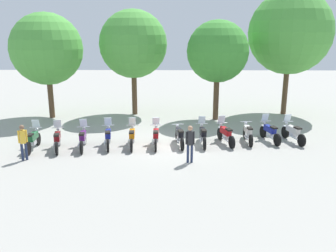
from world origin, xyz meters
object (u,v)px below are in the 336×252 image
(motorcycle_4, at_px, (132,137))
(motorcycle_6, at_px, (179,136))
(motorcycle_9, at_px, (248,133))
(tree_2, at_px, (218,52))
(motorcycle_11, at_px, (293,132))
(person_0, at_px, (190,141))
(motorcycle_0, at_px, (33,140))
(motorcycle_10, at_px, (270,132))
(motorcycle_7, at_px, (203,135))
(tree_3, at_px, (290,33))
(person_1, at_px, (23,140))
(motorcycle_3, at_px, (108,137))
(motorcycle_8, at_px, (225,134))
(motorcycle_1, at_px, (57,139))
(tree_1, at_px, (133,44))
(motorcycle_2, at_px, (83,138))
(motorcycle_5, at_px, (156,136))
(tree_0, at_px, (47,49))

(motorcycle_4, relative_size, motorcycle_6, 1.01)
(motorcycle_9, height_order, tree_2, tree_2)
(motorcycle_11, xyz_separation_m, person_0, (-5.52, -3.17, 0.46))
(motorcycle_0, xyz_separation_m, motorcycle_6, (7.13, 0.82, -0.01))
(person_0, bearing_deg, motorcycle_6, 3.34)
(motorcycle_10, relative_size, person_0, 1.29)
(motorcycle_7, relative_size, motorcycle_9, 1.00)
(motorcycle_7, bearing_deg, tree_3, -42.37)
(person_1, bearing_deg, motorcycle_3, 93.48)
(motorcycle_8, bearing_deg, motorcycle_11, -98.22)
(motorcycle_1, height_order, motorcycle_3, same)
(motorcycle_1, height_order, tree_2, tree_2)
(person_0, bearing_deg, tree_2, -20.51)
(tree_1, height_order, tree_3, tree_3)
(motorcycle_2, bearing_deg, motorcycle_10, -90.68)
(motorcycle_5, distance_m, motorcycle_11, 7.18)
(motorcycle_8, xyz_separation_m, tree_1, (-5.45, 6.92, 4.34))
(tree_1, relative_size, tree_3, 0.85)
(motorcycle_3, distance_m, motorcycle_5, 2.39)
(motorcycle_1, height_order, motorcycle_4, same)
(motorcycle_11, relative_size, person_0, 1.29)
(motorcycle_11, bearing_deg, motorcycle_4, 83.10)
(motorcycle_7, height_order, person_0, person_0)
(motorcycle_8, bearing_deg, motorcycle_7, 84.21)
(tree_1, bearing_deg, motorcycle_5, -75.70)
(motorcycle_3, distance_m, motorcycle_4, 1.19)
(motorcycle_3, relative_size, person_0, 1.30)
(motorcycle_1, height_order, motorcycle_6, motorcycle_1)
(motorcycle_2, xyz_separation_m, motorcycle_3, (1.19, 0.32, 0.00))
(person_1, bearing_deg, motorcycle_10, 77.39)
(person_1, bearing_deg, motorcycle_2, 100.44)
(motorcycle_0, distance_m, tree_2, 12.28)
(motorcycle_10, xyz_separation_m, person_1, (-11.71, -3.07, 0.43))
(motorcycle_6, xyz_separation_m, motorcycle_8, (2.37, 0.33, 0.01))
(tree_2, distance_m, tree_3, 5.49)
(motorcycle_8, xyz_separation_m, motorcycle_9, (1.20, 0.28, -0.01))
(motorcycle_9, bearing_deg, motorcycle_3, 97.25)
(motorcycle_7, distance_m, motorcycle_9, 2.42)
(motorcycle_8, relative_size, tree_2, 0.33)
(motorcycle_8, height_order, tree_1, tree_1)
(motorcycle_9, bearing_deg, motorcycle_11, -87.16)
(person_0, height_order, tree_0, tree_0)
(motorcycle_10, bearing_deg, motorcycle_4, 85.47)
(motorcycle_0, xyz_separation_m, motorcycle_8, (9.50, 1.15, 0.00))
(motorcycle_10, distance_m, tree_2, 6.72)
(motorcycle_0, bearing_deg, motorcycle_10, -87.25)
(person_1, height_order, tree_0, tree_0)
(motorcycle_4, height_order, motorcycle_6, motorcycle_4)
(motorcycle_4, bearing_deg, tree_1, 0.85)
(tree_2, bearing_deg, motorcycle_4, -129.11)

